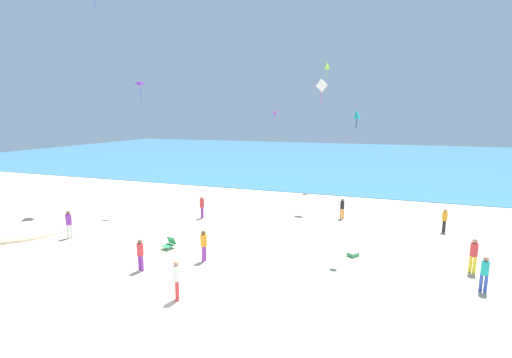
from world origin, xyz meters
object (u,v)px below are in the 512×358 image
(person_1, at_px, (140,253))
(person_2, at_px, (69,222))
(person_6, at_px, (485,272))
(cooler_box, at_px, (353,254))
(kite_teal, at_px, (357,114))
(person_7, at_px, (177,277))
(kite_magenta, at_px, (275,113))
(person_4, at_px, (342,207))
(person_0, at_px, (204,243))
(person_5, at_px, (445,219))
(kite_purple, at_px, (140,83))
(person_3, at_px, (202,205))
(kite_lime, at_px, (327,65))
(beach_chair_far_left, at_px, (169,243))
(kite_white, at_px, (322,86))
(person_8, at_px, (474,253))

(person_1, relative_size, person_2, 0.92)
(person_6, bearing_deg, cooler_box, 84.39)
(person_2, relative_size, kite_teal, 1.74)
(person_2, xyz_separation_m, person_7, (9.32, -3.95, -0.02))
(kite_magenta, bearing_deg, person_4, -55.73)
(person_2, bearing_deg, person_0, -158.62)
(person_5, relative_size, kite_magenta, 1.55)
(person_6, bearing_deg, kite_purple, 88.96)
(person_1, xyz_separation_m, person_5, (13.37, 10.34, -0.01))
(person_3, distance_m, kite_teal, 11.82)
(person_1, bearing_deg, person_2, 81.53)
(person_2, height_order, kite_purple, kite_purple)
(kite_teal, relative_size, kite_lime, 0.60)
(person_1, bearing_deg, kite_teal, -46.55)
(person_6, bearing_deg, person_7, 128.68)
(person_4, bearing_deg, person_6, -128.36)
(person_4, bearing_deg, person_1, 161.35)
(person_1, relative_size, person_7, 0.93)
(person_0, height_order, person_6, person_0)
(person_0, distance_m, person_5, 14.09)
(kite_magenta, xyz_separation_m, kite_lime, (5.40, -1.39, 4.28))
(person_0, distance_m, kite_magenta, 22.60)
(cooler_box, bearing_deg, beach_chair_far_left, -167.02)
(person_5, distance_m, kite_teal, 9.15)
(beach_chair_far_left, bearing_deg, kite_lime, 179.58)
(person_1, xyz_separation_m, person_6, (13.69, 2.80, -0.00))
(person_3, distance_m, kite_magenta, 16.34)
(person_6, xyz_separation_m, kite_magenta, (-14.57, 20.60, 6.17))
(beach_chair_far_left, bearing_deg, person_5, 132.76)
(person_3, bearing_deg, kite_white, -143.91)
(person_0, relative_size, person_8, 0.97)
(person_6, bearing_deg, kite_lime, 41.68)
(person_2, xyz_separation_m, person_3, (5.09, 5.98, -0.03))
(person_1, height_order, person_2, person_2)
(kite_purple, bearing_deg, kite_magenta, 69.48)
(kite_teal, bearing_deg, person_3, 163.93)
(kite_purple, distance_m, kite_magenta, 15.51)
(person_6, height_order, kite_white, kite_white)
(person_1, bearing_deg, person_8, -60.53)
(cooler_box, xyz_separation_m, person_5, (4.71, 5.53, 0.71))
(person_0, distance_m, person_8, 11.87)
(person_3, bearing_deg, kite_teal, 158.91)
(person_8, distance_m, kite_lime, 22.24)
(beach_chair_far_left, xyz_separation_m, kite_teal, (8.81, 2.68, 6.52))
(beach_chair_far_left, xyz_separation_m, kite_magenta, (-0.55, 20.66, 6.73))
(person_7, bearing_deg, person_5, 20.93)
(person_4, bearing_deg, person_5, -83.17)
(person_0, relative_size, person_5, 1.06)
(person_3, height_order, person_6, person_3)
(cooler_box, xyz_separation_m, person_0, (-6.53, -2.95, 0.75))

